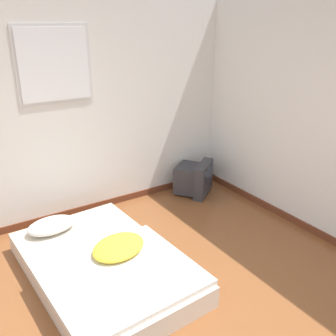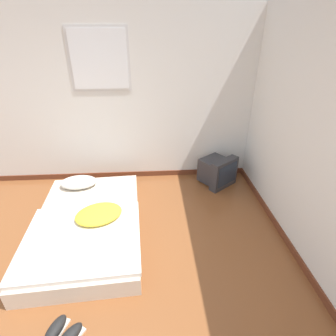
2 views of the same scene
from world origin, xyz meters
TOP-DOWN VIEW (x-y plane):
  - wall_back at (0.00, 2.80)m, footprint 7.72×0.08m
  - mattress_bed at (0.25, 1.39)m, footprint 1.37×2.05m
  - crt_tv at (2.13, 2.45)m, footprint 0.65×0.64m

SIDE VIEW (x-z plane):
  - mattress_bed at x=0.25m, z-range -0.04..0.31m
  - crt_tv at x=2.13m, z-range -0.01..0.47m
  - wall_back at x=0.00m, z-range -0.01..2.59m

